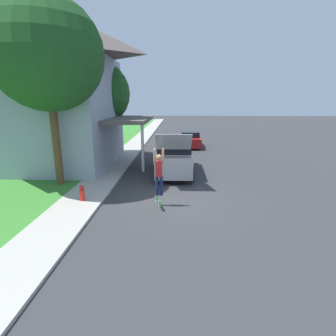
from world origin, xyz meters
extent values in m
plane|color=#333335|center=(0.00, 0.00, 0.00)|extent=(120.00, 120.00, 0.00)
cube|color=#387F2D|center=(-8.00, 6.00, 0.04)|extent=(10.00, 80.00, 0.08)
cube|color=#ADA89E|center=(-3.60, 6.00, 0.05)|extent=(1.80, 80.00, 0.10)
cube|color=#99A3B2|center=(-8.21, 5.87, 3.32)|extent=(8.78, 7.15, 6.48)
pyramid|color=#5B514C|center=(-8.21, 5.87, 8.10)|extent=(9.58, 7.95, 3.09)
cube|color=#5B514C|center=(-2.72, 5.87, 2.88)|extent=(2.60, 5.01, 0.20)
cylinder|color=silver|center=(-1.62, 4.08, 1.43)|extent=(0.16, 0.16, 2.70)
cylinder|color=brown|center=(-5.37, 1.75, 2.35)|extent=(0.36, 0.36, 4.53)
sphere|color=#1E4C1E|center=(-5.37, 1.75, 5.96)|extent=(4.92, 4.92, 4.92)
cylinder|color=brown|center=(-5.26, 8.29, 1.67)|extent=(0.36, 0.36, 3.18)
sphere|color=#1E4C1E|center=(-5.26, 8.29, 4.49)|extent=(4.49, 4.49, 4.49)
cube|color=gray|center=(0.15, 4.20, 0.83)|extent=(1.87, 4.90, 1.10)
cube|color=black|center=(0.15, 4.33, 1.67)|extent=(1.72, 3.82, 0.59)
cylinder|color=black|center=(-0.74, 5.72, 0.37)|extent=(0.24, 0.74, 0.74)
cylinder|color=black|center=(1.04, 5.72, 0.37)|extent=(0.24, 0.74, 0.74)
cylinder|color=black|center=(-0.74, 2.69, 0.37)|extent=(0.24, 0.74, 0.74)
cylinder|color=black|center=(1.04, 2.69, 0.37)|extent=(0.24, 0.74, 0.74)
cube|color=gray|center=(0.15, 1.71, 2.16)|extent=(1.64, 1.27, 0.90)
cube|color=maroon|center=(1.42, 13.18, 0.53)|extent=(1.72, 4.50, 0.74)
cube|color=black|center=(1.42, 13.06, 1.13)|extent=(1.51, 2.34, 0.46)
cylinder|color=black|center=(0.59, 14.52, 0.33)|extent=(0.20, 0.65, 0.65)
cylinder|color=black|center=(2.24, 14.52, 0.33)|extent=(0.20, 0.65, 0.65)
cylinder|color=black|center=(0.59, 11.83, 0.33)|extent=(0.20, 0.65, 0.65)
cylinder|color=black|center=(2.24, 11.83, 0.33)|extent=(0.20, 0.65, 0.65)
cylinder|color=#192347|center=(-0.46, -0.62, 0.83)|extent=(0.13, 0.13, 0.77)
cylinder|color=#192347|center=(-0.29, -0.62, 0.83)|extent=(0.13, 0.13, 0.77)
cube|color=#B22323|center=(-0.38, -0.62, 1.51)|extent=(0.25, 0.20, 0.59)
sphere|color=#9E7051|center=(-0.38, -0.62, 1.95)|extent=(0.21, 0.21, 0.21)
cylinder|color=#9E7051|center=(-0.54, -0.62, 2.02)|extent=(0.09, 0.09, 0.53)
cylinder|color=#9E7051|center=(-0.22, -0.62, 2.02)|extent=(0.09, 0.09, 0.53)
cube|color=#337F3D|center=(-0.38, -0.83, 0.27)|extent=(0.25, 0.73, 0.21)
cylinder|color=silver|center=(-0.51, -0.63, 0.37)|extent=(0.03, 0.06, 0.06)
cylinder|color=silver|center=(-0.51, -0.63, 0.18)|extent=(0.03, 0.06, 0.06)
cylinder|color=silver|center=(-0.37, -1.08, 0.37)|extent=(0.03, 0.06, 0.06)
cylinder|color=silver|center=(-0.37, -1.08, 0.18)|extent=(0.03, 0.06, 0.06)
cylinder|color=red|center=(-3.50, -0.43, 0.34)|extent=(0.20, 0.20, 0.47)
sphere|color=red|center=(-3.50, -0.43, 0.65)|extent=(0.18, 0.18, 0.18)
camera|label=1|loc=(0.34, -10.23, 4.04)|focal=28.00mm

